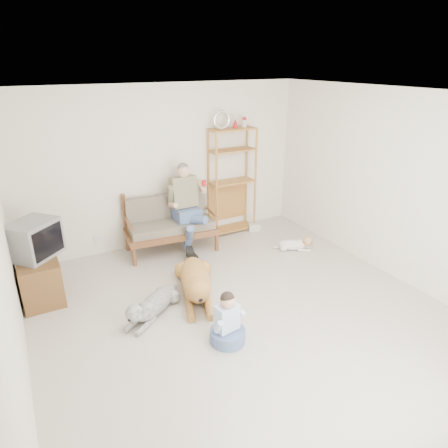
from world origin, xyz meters
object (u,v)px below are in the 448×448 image
loveseat (170,223)px  golden_retriever (196,282)px  tv_stand (39,277)px  etagere (232,180)px

loveseat → golden_retriever: (-0.22, -1.54, -0.28)m
tv_stand → golden_retriever: size_ratio=0.56×
loveseat → etagere: 1.42m
loveseat → tv_stand: (-2.11, -0.57, -0.19)m
loveseat → tv_stand: bearing=-159.4°
tv_stand → etagere: bearing=12.0°
loveseat → golden_retriever: bearing=-92.6°
loveseat → golden_retriever: loveseat is taller
loveseat → golden_retriever: 1.58m
etagere → golden_retriever: size_ratio=1.40×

